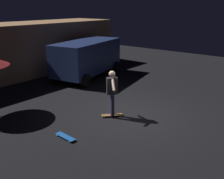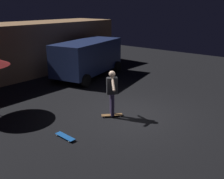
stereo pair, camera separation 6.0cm
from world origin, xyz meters
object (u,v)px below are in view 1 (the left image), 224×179
Objects in this scene: parked_van at (87,57)px; skater at (112,90)px; skateboard_ridden at (112,115)px; skateboard_spare at (65,137)px.

skater is at bearing -126.82° from parked_van.
skateboard_ridden is at bearing 90.00° from skater.
skateboard_spare is at bearing 178.55° from skateboard_ridden.
parked_van is at bearing 53.18° from skateboard_ridden.
parked_van reaches higher than skateboard_ridden.
skateboard_spare is (-2.21, 0.06, 0.00)m from skateboard_ridden.
parked_van is 5.83m from skater.
skater is (2.21, -0.06, 0.98)m from skateboard_spare.
skater is (0.00, -0.00, 0.98)m from skateboard_ridden.
skateboard_ridden is at bearing -1.45° from skateboard_spare.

